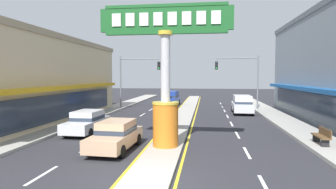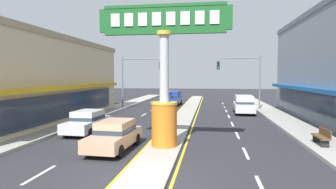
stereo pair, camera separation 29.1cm
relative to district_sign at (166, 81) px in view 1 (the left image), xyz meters
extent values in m
plane|color=#28282D|center=(0.00, -5.09, -3.60)|extent=(160.00, 160.00, 0.00)
cube|color=#A39E93|center=(0.00, 12.91, -3.53)|extent=(1.80, 52.00, 0.14)
cube|color=#9E9B93|center=(-8.73, 10.91, -3.51)|extent=(2.45, 60.00, 0.18)
cube|color=#9E9B93|center=(8.73, 10.91, -3.51)|extent=(2.45, 60.00, 0.18)
cube|color=silver|center=(-4.20, -4.69, -3.59)|extent=(0.14, 2.20, 0.01)
cube|color=silver|center=(-4.20, -0.29, -3.59)|extent=(0.14, 2.20, 0.01)
cube|color=silver|center=(-4.20, 4.11, -3.59)|extent=(0.14, 2.20, 0.01)
cube|color=silver|center=(-4.20, 8.51, -3.59)|extent=(0.14, 2.20, 0.01)
cube|color=silver|center=(-4.20, 12.91, -3.59)|extent=(0.14, 2.20, 0.01)
cube|color=silver|center=(-4.20, 17.31, -3.59)|extent=(0.14, 2.20, 0.01)
cube|color=silver|center=(-4.20, 21.71, -3.59)|extent=(0.14, 2.20, 0.01)
cube|color=silver|center=(-4.20, 26.11, -3.59)|extent=(0.14, 2.20, 0.01)
cube|color=silver|center=(4.20, -4.69, -3.59)|extent=(0.14, 2.20, 0.01)
cube|color=silver|center=(4.20, -0.29, -3.59)|extent=(0.14, 2.20, 0.01)
cube|color=silver|center=(4.20, 4.11, -3.59)|extent=(0.14, 2.20, 0.01)
cube|color=silver|center=(4.20, 8.51, -3.59)|extent=(0.14, 2.20, 0.01)
cube|color=silver|center=(4.20, 12.91, -3.59)|extent=(0.14, 2.20, 0.01)
cube|color=silver|center=(4.20, 17.31, -3.59)|extent=(0.14, 2.20, 0.01)
cube|color=silver|center=(4.20, 21.71, -3.59)|extent=(0.14, 2.20, 0.01)
cube|color=silver|center=(4.20, 26.11, -3.59)|extent=(0.14, 2.20, 0.01)
cube|color=yellow|center=(-1.08, 12.91, -3.59)|extent=(0.12, 52.00, 0.01)
cube|color=yellow|center=(1.08, 12.91, -3.59)|extent=(0.12, 52.00, 0.01)
cylinder|color=orange|center=(0.00, 0.00, -2.33)|extent=(1.36, 1.36, 2.24)
cylinder|color=gold|center=(0.00, 0.00, -1.15)|extent=(1.42, 1.42, 0.12)
cylinder|color=#B7B7BC|center=(0.00, 0.00, 0.70)|extent=(0.49, 0.49, 3.83)
cylinder|color=gold|center=(0.00, 0.00, 2.52)|extent=(0.78, 0.78, 0.20)
cube|color=#195623|center=(0.00, 0.00, 3.23)|extent=(6.96, 0.24, 1.21)
cube|color=#195623|center=(0.00, 0.00, 3.91)|extent=(6.41, 0.29, 0.16)
cube|color=#195623|center=(0.00, 0.00, 2.54)|extent=(6.41, 0.29, 0.16)
cube|color=white|center=(-2.59, -0.15, 3.23)|extent=(0.47, 0.06, 0.67)
cube|color=white|center=(-1.85, -0.15, 3.23)|extent=(0.47, 0.06, 0.67)
cube|color=white|center=(-1.11, -0.15, 3.23)|extent=(0.47, 0.06, 0.67)
cube|color=white|center=(-0.37, -0.15, 3.23)|extent=(0.47, 0.06, 0.67)
cube|color=white|center=(0.37, -0.15, 3.23)|extent=(0.47, 0.06, 0.67)
cube|color=white|center=(1.11, -0.15, 3.23)|extent=(0.47, 0.06, 0.67)
cube|color=white|center=(1.85, -0.15, 3.23)|extent=(0.47, 0.06, 0.67)
cube|color=white|center=(2.59, -0.15, 3.23)|extent=(0.47, 0.06, 0.67)
cube|color=beige|center=(-14.04, 7.02, -0.22)|extent=(9.71, 22.62, 6.75)
cube|color=#9C8D6E|center=(-14.04, 7.02, 3.38)|extent=(9.91, 23.08, 0.45)
cube|color=gold|center=(-8.73, 7.02, -0.61)|extent=(0.90, 19.23, 0.30)
cube|color=#283342|center=(-9.14, 7.02, -2.10)|extent=(0.08, 18.55, 2.00)
cube|color=#195193|center=(9.95, 10.11, -0.71)|extent=(0.90, 18.64, 0.30)
cube|color=#283342|center=(10.36, 10.11, -2.10)|extent=(0.08, 17.98, 2.00)
cylinder|color=slate|center=(-7.90, 17.63, -0.50)|extent=(0.16, 0.16, 6.20)
cylinder|color=slate|center=(-5.59, 17.63, 2.30)|extent=(4.62, 0.12, 0.12)
cube|color=black|center=(-3.28, 17.47, 1.49)|extent=(0.32, 0.24, 0.92)
sphere|color=black|center=(-3.28, 17.33, 1.79)|extent=(0.17, 0.17, 0.17)
sphere|color=black|center=(-3.28, 17.33, 1.49)|extent=(0.17, 0.17, 0.17)
sphere|color=#19D83F|center=(-3.28, 17.33, 1.19)|extent=(0.17, 0.17, 0.17)
cylinder|color=slate|center=(7.90, 18.12, -0.50)|extent=(0.16, 0.16, 6.20)
cylinder|color=slate|center=(5.59, 18.12, 2.30)|extent=(4.62, 0.12, 0.12)
cube|color=black|center=(3.28, 17.96, 1.49)|extent=(0.32, 0.24, 0.92)
sphere|color=black|center=(3.28, 17.82, 1.79)|extent=(0.17, 0.17, 0.17)
sphere|color=black|center=(3.28, 17.82, 1.49)|extent=(0.17, 0.17, 0.17)
sphere|color=#19D83F|center=(3.28, 17.82, 1.19)|extent=(0.17, 0.17, 0.17)
cube|color=silver|center=(5.85, 15.22, -2.90)|extent=(2.02, 4.65, 0.80)
cube|color=silver|center=(5.85, 15.03, -2.10)|extent=(1.74, 2.89, 0.80)
cube|color=#283342|center=(5.85, 15.03, -2.38)|extent=(1.78, 2.92, 0.24)
cylinder|color=black|center=(5.01, 16.66, -3.26)|extent=(0.24, 0.69, 0.68)
cylinder|color=black|center=(6.76, 16.62, -3.26)|extent=(0.24, 0.69, 0.68)
cylinder|color=black|center=(4.94, 13.81, -3.26)|extent=(0.24, 0.69, 0.68)
cylinder|color=black|center=(6.69, 13.77, -3.26)|extent=(0.24, 0.69, 0.68)
cube|color=silver|center=(-5.85, 3.26, -3.00)|extent=(1.87, 4.35, 0.66)
cube|color=silver|center=(-5.85, 3.43, -2.37)|extent=(1.61, 2.19, 0.60)
cube|color=#283342|center=(-5.85, 3.43, -2.55)|extent=(1.64, 2.21, 0.24)
cylinder|color=black|center=(-5.08, 1.91, -3.29)|extent=(0.24, 0.63, 0.62)
cylinder|color=black|center=(-6.70, 1.95, -3.29)|extent=(0.24, 0.63, 0.62)
cylinder|color=black|center=(-5.01, 4.57, -3.29)|extent=(0.24, 0.63, 0.62)
cylinder|color=black|center=(-6.62, 4.61, -3.29)|extent=(0.24, 0.63, 0.62)
cube|color=navy|center=(-2.55, 22.57, -2.90)|extent=(2.14, 4.69, 0.80)
cube|color=navy|center=(-2.54, 22.75, -2.10)|extent=(1.82, 2.94, 0.80)
cube|color=#283342|center=(-2.54, 22.75, -2.38)|extent=(1.86, 2.97, 0.24)
cylinder|color=black|center=(-1.75, 21.10, -3.26)|extent=(0.26, 0.69, 0.68)
cylinder|color=black|center=(-3.50, 21.19, -3.26)|extent=(0.26, 0.69, 0.68)
cylinder|color=black|center=(-1.60, 23.95, -3.26)|extent=(0.26, 0.69, 0.68)
cylinder|color=black|center=(-3.35, 24.04, -3.26)|extent=(0.26, 0.69, 0.68)
cube|color=tan|center=(-2.55, -0.67, -3.00)|extent=(1.96, 4.38, 0.66)
cube|color=tan|center=(-2.54, -0.49, -2.37)|extent=(1.65, 2.22, 0.60)
cube|color=#283342|center=(-2.54, -0.49, -2.55)|extent=(1.69, 2.24, 0.24)
cylinder|color=black|center=(-1.81, -2.04, -3.29)|extent=(0.25, 0.63, 0.62)
cylinder|color=black|center=(-3.42, -1.96, -3.29)|extent=(0.25, 0.63, 0.62)
cylinder|color=black|center=(-1.68, 0.63, -3.29)|extent=(0.25, 0.63, 0.62)
cylinder|color=black|center=(-3.30, 0.70, -3.29)|extent=(0.25, 0.63, 0.62)
cube|color=brown|center=(8.30, 1.32, -2.98)|extent=(0.48, 1.60, 0.08)
cube|color=brown|center=(8.51, 1.32, -2.74)|extent=(0.06, 1.60, 0.40)
cube|color=black|center=(8.30, 0.72, -3.24)|extent=(0.38, 0.08, 0.36)
cube|color=black|center=(8.30, 1.92, -3.24)|extent=(0.38, 0.08, 0.36)
camera|label=1|loc=(2.12, -14.74, 0.26)|focal=30.21mm
camera|label=2|loc=(2.41, -14.70, 0.26)|focal=30.21mm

